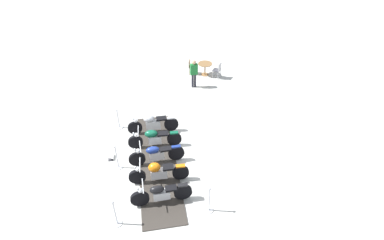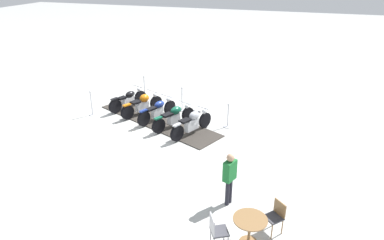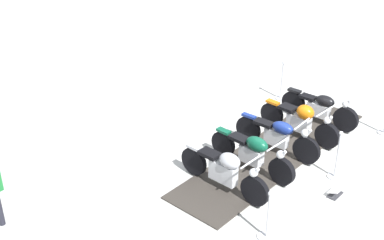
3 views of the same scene
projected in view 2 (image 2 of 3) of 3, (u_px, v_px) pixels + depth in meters
name	position (u px, v px, depth m)	size (l,w,h in m)	color
ground_plane	(158.00, 121.00, 15.09)	(80.00, 80.00, 0.00)	silver
display_platform	(158.00, 120.00, 15.09)	(6.21, 1.51, 0.03)	#38332D
motorcycle_chrome	(192.00, 123.00, 13.68)	(2.13, 1.08, 0.95)	black
motorcycle_forest	(174.00, 116.00, 14.30)	(2.09, 1.18, 0.91)	black
motorcycle_navy	(158.00, 110.00, 14.92)	(2.12, 1.00, 0.97)	black
motorcycle_copper	(143.00, 104.00, 15.52)	(2.09, 1.19, 0.93)	black
motorcycle_black	(129.00, 99.00, 16.15)	(2.05, 1.01, 0.96)	black
stanchion_left_rear	(92.00, 107.00, 15.50)	(0.32, 0.32, 1.15)	silver
stanchion_right_mid	(182.00, 103.00, 15.98)	(0.33, 0.33, 1.15)	silver
stanchion_right_front	(228.00, 120.00, 14.40)	(0.36, 0.36, 1.04)	silver
stanchion_right_rear	(145.00, 90.00, 17.59)	(0.32, 0.32, 1.14)	silver
info_placard	(196.00, 110.00, 15.97)	(0.36, 0.43, 0.20)	#333338
cafe_table	(250.00, 225.00, 8.27)	(0.83, 0.83, 0.74)	olive
cafe_chair_near_table	(217.00, 230.00, 8.14)	(0.54, 0.54, 0.94)	#B7B7BC
cafe_chair_across_table	(276.00, 215.00, 8.66)	(0.56, 0.56, 0.88)	olive
bystander_person	(230.00, 175.00, 9.50)	(0.45, 0.35, 1.62)	#23232D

